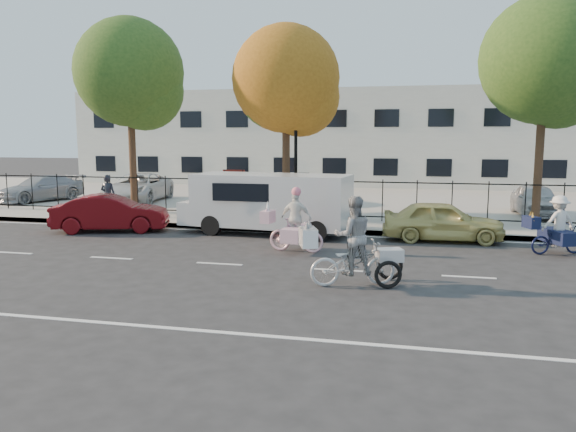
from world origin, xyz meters
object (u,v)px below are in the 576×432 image
(gold_sedan, at_px, (443,221))
(lot_car_d, at_px, (536,200))
(zebra_trike, at_px, (353,251))
(red_sedan, at_px, (111,213))
(lot_car_a, at_px, (41,188))
(lot_car_b, at_px, (138,188))
(unicorn_bike, at_px, (295,228))
(lot_car_c, at_px, (291,189))
(bull_bike, at_px, (557,231))
(pedestrian, at_px, (108,195))
(white_van, at_px, (269,201))
(lamppost, at_px, (296,138))

(gold_sedan, distance_m, lot_car_d, 6.49)
(zebra_trike, height_order, red_sedan, zebra_trike)
(lot_car_a, distance_m, lot_car_b, 4.65)
(unicorn_bike, distance_m, lot_car_c, 9.67)
(gold_sedan, distance_m, lot_car_a, 18.86)
(bull_bike, distance_m, pedestrian, 15.53)
(bull_bike, distance_m, red_sedan, 13.75)
(lot_car_a, bearing_deg, gold_sedan, 4.28)
(bull_bike, xyz_separation_m, lot_car_c, (-9.23, 8.12, 0.21))
(lot_car_d, bearing_deg, gold_sedan, -125.89)
(pedestrian, bearing_deg, lot_car_c, -143.13)
(zebra_trike, distance_m, white_van, 6.72)
(gold_sedan, height_order, pedestrian, pedestrian)
(unicorn_bike, xyz_separation_m, lot_car_b, (-9.42, 8.90, 0.14))
(lamppost, distance_m, lot_car_b, 9.58)
(zebra_trike, height_order, bull_bike, zebra_trike)
(white_van, bearing_deg, lamppost, 85.22)
(bull_bike, bearing_deg, white_van, 59.86)
(zebra_trike, bearing_deg, pedestrian, 33.85)
(unicorn_bike, distance_m, red_sedan, 7.01)
(unicorn_bike, height_order, bull_bike, unicorn_bike)
(zebra_trike, distance_m, unicorn_bike, 3.74)
(bull_bike, xyz_separation_m, lot_car_a, (-20.99, 6.77, 0.10))
(pedestrian, bearing_deg, zebra_trike, 140.17)
(lot_car_b, relative_size, lot_car_d, 1.32)
(zebra_trike, relative_size, pedestrian, 1.42)
(white_van, distance_m, lot_car_a, 13.69)
(lot_car_a, bearing_deg, white_van, -2.41)
(unicorn_bike, relative_size, bull_bike, 1.02)
(unicorn_bike, height_order, white_van, white_van)
(lamppost, distance_m, zebra_trike, 8.94)
(lot_car_b, height_order, lot_car_d, lot_car_b)
(zebra_trike, xyz_separation_m, gold_sedan, (2.10, 5.78, -0.13))
(unicorn_bike, relative_size, pedestrian, 1.15)
(pedestrian, bearing_deg, white_van, 162.41)
(lot_car_b, xyz_separation_m, lot_car_d, (17.14, -0.94, -0.05))
(pedestrian, distance_m, lot_car_c, 7.89)
(unicorn_bike, xyz_separation_m, pedestrian, (-8.24, 4.29, 0.27))
(zebra_trike, bearing_deg, gold_sedan, -39.84)
(lamppost, bearing_deg, gold_sedan, -24.31)
(bull_bike, height_order, red_sedan, bull_bike)
(bull_bike, relative_size, gold_sedan, 0.49)
(lamppost, relative_size, lot_car_b, 0.92)
(zebra_trike, relative_size, unicorn_bike, 1.23)
(unicorn_bike, distance_m, lot_car_a, 16.15)
(pedestrian, xyz_separation_m, lot_car_b, (-1.19, 4.61, -0.14))
(zebra_trike, height_order, unicorn_bike, zebra_trike)
(lot_car_a, bearing_deg, pedestrian, -12.11)
(red_sedan, xyz_separation_m, lot_car_d, (14.46, 6.06, 0.14))
(bull_bike, height_order, lot_car_b, bull_bike)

